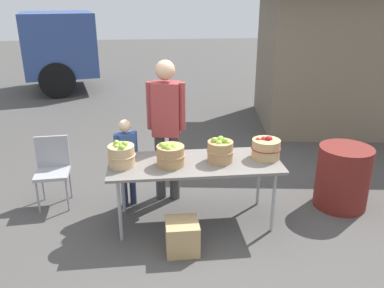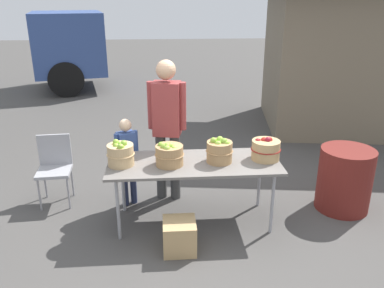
{
  "view_description": "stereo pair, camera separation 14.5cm",
  "coord_description": "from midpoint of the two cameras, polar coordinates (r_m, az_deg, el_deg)",
  "views": [
    {
      "loc": [
        -0.47,
        -3.98,
        2.49
      ],
      "look_at": [
        0.0,
        0.3,
        0.85
      ],
      "focal_mm": 36.89,
      "sensor_mm": 36.0,
      "label": 1
    },
    {
      "loc": [
        -0.32,
        -3.99,
        2.49
      ],
      "look_at": [
        0.0,
        0.3,
        0.85
      ],
      "focal_mm": 36.89,
      "sensor_mm": 36.0,
      "label": 2
    }
  ],
  "objects": [
    {
      "name": "produce_crate",
      "position": [
        4.15,
        -0.79,
        -13.16
      ],
      "size": [
        0.34,
        0.34,
        0.34
      ],
      "primitive_type": "cube",
      "color": "tan",
      "rests_on": "ground"
    },
    {
      "name": "child_customer",
      "position": [
        4.83,
        -8.51,
        -1.66
      ],
      "size": [
        0.27,
        0.22,
        1.12
      ],
      "rotation": [
        0.0,
        0.0,
        3.59
      ],
      "color": "#262D4C",
      "rests_on": "ground"
    },
    {
      "name": "apple_basket_green_1",
      "position": [
        4.25,
        -2.35,
        -1.51
      ],
      "size": [
        0.32,
        0.32,
        0.27
      ],
      "color": "#A87F51",
      "rests_on": "market_table"
    },
    {
      "name": "vendor_adult",
      "position": [
        4.81,
        -2.76,
        3.42
      ],
      "size": [
        0.46,
        0.29,
        1.78
      ],
      "rotation": [
        0.0,
        0.0,
        2.95
      ],
      "color": "#3F3F3F",
      "rests_on": "ground"
    },
    {
      "name": "apple_basket_green_0",
      "position": [
        4.3,
        -9.34,
        -1.41
      ],
      "size": [
        0.3,
        0.3,
        0.28
      ],
      "color": "tan",
      "rests_on": "market_table"
    },
    {
      "name": "market_table",
      "position": [
        4.38,
        1.25,
        -3.17
      ],
      "size": [
        1.9,
        0.76,
        0.75
      ],
      "color": "slate",
      "rests_on": "ground"
    },
    {
      "name": "folding_chair",
      "position": [
        5.18,
        -18.49,
        -2.76
      ],
      "size": [
        0.43,
        0.43,
        0.86
      ],
      "rotation": [
        0.0,
        0.0,
        0.07
      ],
      "color": "#99999E",
      "rests_on": "ground"
    },
    {
      "name": "trash_barrel",
      "position": [
        5.17,
        21.95,
        -4.76
      ],
      "size": [
        0.64,
        0.64,
        0.78
      ],
      "primitive_type": "cylinder",
      "color": "maroon",
      "rests_on": "ground"
    },
    {
      "name": "apple_basket_green_2",
      "position": [
        4.34,
        4.96,
        -1.0
      ],
      "size": [
        0.3,
        0.3,
        0.29
      ],
      "color": "#A87F51",
      "rests_on": "market_table"
    },
    {
      "name": "food_kiosk",
      "position": [
        8.39,
        22.38,
        11.78
      ],
      "size": [
        3.86,
        3.35,
        2.74
      ],
      "rotation": [
        0.0,
        0.0,
        -0.14
      ],
      "color": "#726651",
      "rests_on": "ground"
    },
    {
      "name": "ground_plane",
      "position": [
        4.71,
        1.18,
        -11.02
      ],
      "size": [
        40.0,
        40.0,
        0.0
      ],
      "primitive_type": "plane",
      "color": "#474442"
    },
    {
      "name": "apple_basket_red_0",
      "position": [
        4.49,
        11.52,
        -0.76
      ],
      "size": [
        0.33,
        0.33,
        0.26
      ],
      "color": "tan",
      "rests_on": "market_table"
    }
  ]
}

